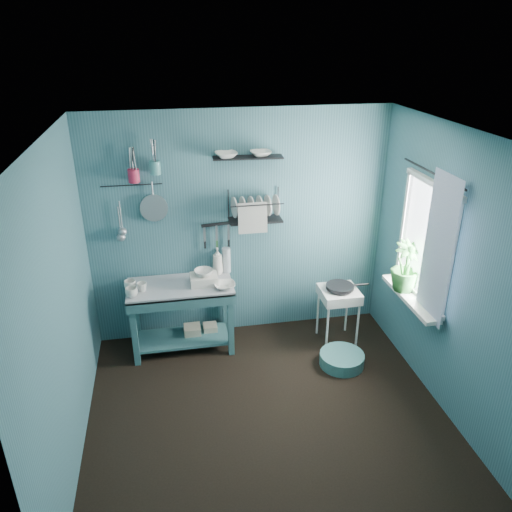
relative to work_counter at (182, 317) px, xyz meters
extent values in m
plane|color=black|center=(0.69, -1.21, -0.38)|extent=(3.20, 3.20, 0.00)
plane|color=silver|center=(0.69, -1.21, 2.12)|extent=(3.20, 3.20, 0.00)
plane|color=#335E69|center=(0.69, 0.29, 0.87)|extent=(3.20, 0.00, 3.20)
plane|color=#335E69|center=(0.69, -2.71, 0.87)|extent=(3.20, 0.00, 3.20)
plane|color=#335E69|center=(-0.91, -1.21, 0.87)|extent=(0.00, 3.00, 3.00)
plane|color=#335E69|center=(2.29, -1.21, 0.87)|extent=(0.00, 3.00, 3.00)
cube|color=#2D5A5F|center=(0.00, 0.00, 0.00)|extent=(1.17, 0.75, 0.77)
imported|color=silver|center=(-0.48, -0.16, 0.43)|extent=(0.12, 0.12, 0.10)
imported|color=silver|center=(-0.38, -0.06, 0.43)|extent=(0.14, 0.14, 0.09)
imported|color=silver|center=(-0.50, 0.00, 0.43)|extent=(0.17, 0.17, 0.10)
cube|color=silver|center=(0.25, -0.02, 0.43)|extent=(0.28, 0.22, 0.10)
imported|color=silver|center=(0.25, -0.02, 0.52)|extent=(0.20, 0.19, 0.06)
imported|color=silver|center=(0.42, 0.20, 0.53)|extent=(0.11, 0.12, 0.30)
cylinder|color=#B0BBC5|center=(0.52, 0.22, 0.52)|extent=(0.09, 0.09, 0.28)
imported|color=silver|center=(0.45, -0.15, 0.41)|extent=(0.22, 0.22, 0.05)
cube|color=white|center=(1.68, -0.18, -0.06)|extent=(0.46, 0.46, 0.64)
cylinder|color=black|center=(1.68, -0.18, 0.29)|extent=(0.30, 0.30, 0.03)
cube|color=black|center=(0.43, 0.26, 0.93)|extent=(0.32, 0.06, 0.03)
cube|color=black|center=(0.83, 0.16, 1.14)|extent=(0.58, 0.32, 0.32)
cube|color=black|center=(0.76, 0.19, 1.65)|extent=(0.71, 0.23, 0.01)
imported|color=silver|center=(0.54, 0.19, 1.72)|extent=(0.24, 0.24, 0.05)
imported|color=silver|center=(0.89, 0.19, 1.64)|extent=(0.22, 0.22, 0.05)
cylinder|color=#B1203F|center=(-0.36, 0.21, 1.51)|extent=(0.11, 0.11, 0.13)
cylinder|color=teal|center=(-0.16, 0.21, 1.58)|extent=(0.11, 0.11, 0.13)
cylinder|color=#A4A6AC|center=(-0.20, 0.24, 1.16)|extent=(0.28, 0.03, 0.28)
cylinder|color=#A4A6AC|center=(-0.53, 0.25, 1.10)|extent=(0.01, 0.01, 0.30)
cylinder|color=#A4A6AC|center=(-0.55, 0.25, 1.04)|extent=(0.01, 0.01, 0.30)
cylinder|color=black|center=(-0.40, 0.26, 1.40)|extent=(0.60, 0.01, 0.01)
plane|color=white|center=(2.27, -0.76, 1.02)|extent=(0.00, 1.10, 1.10)
cube|color=white|center=(2.19, -0.76, 0.43)|extent=(0.16, 0.95, 0.04)
plane|color=silver|center=(2.21, -1.06, 1.07)|extent=(0.00, 1.35, 1.35)
cylinder|color=black|center=(2.23, -0.76, 1.67)|extent=(0.02, 1.05, 0.02)
imported|color=#2B6C2C|center=(2.18, -0.62, 0.70)|extent=(0.36, 0.36, 0.51)
cube|color=tan|center=(0.10, 0.05, -0.27)|extent=(0.18, 0.18, 0.22)
cube|color=tan|center=(0.30, 0.08, -0.28)|extent=(0.15, 0.15, 0.20)
cylinder|color=teal|center=(1.59, -0.62, -0.32)|extent=(0.46, 0.46, 0.13)
camera|label=1|loc=(-0.07, -4.65, 2.81)|focal=35.00mm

